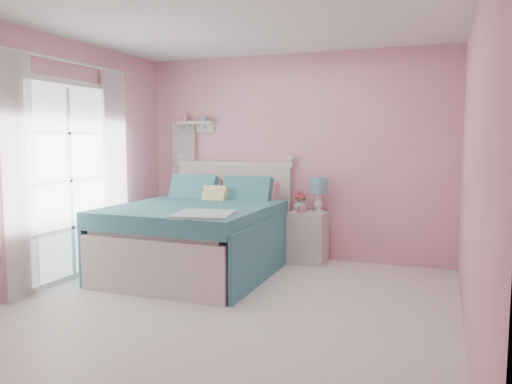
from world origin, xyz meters
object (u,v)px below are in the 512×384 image
Objects in this scene: bed at (200,236)px; table_lamp at (319,188)px; nightstand at (308,237)px; teacup at (302,210)px; vase at (300,205)px.

bed is 5.04× the size of table_lamp.
table_lamp reaches higher than nightstand.
teacup is (-0.17, -0.17, -0.26)m from table_lamp.
table_lamp is 0.32m from vase.
vase is 1.67× the size of teacup.
bed is 1.33m from vase.
vase is at bearing -175.44° from table_lamp.
bed is at bearing -142.37° from nightstand.
vase is at bearing 160.90° from nightstand.
vase reaches higher than nightstand.
bed is 1.27m from teacup.
nightstand is 0.37m from teacup.
teacup is at bearing -134.21° from table_lamp.
bed is 13.51× the size of vase.
table_lamp is (1.19, 0.89, 0.52)m from bed.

